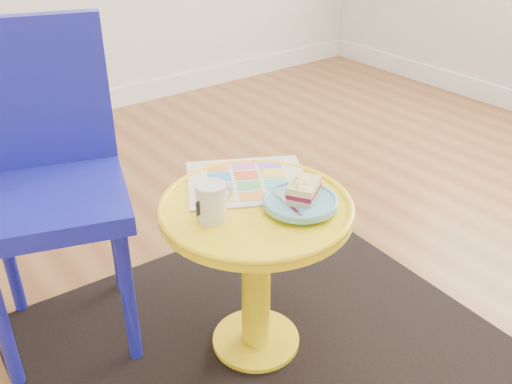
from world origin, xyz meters
TOP-DOWN VIEW (x-y plane):
  - floor at (0.00, 0.00)m, footprint 4.00×4.00m
  - rug at (-0.38, -0.08)m, footprint 1.35×1.16m
  - side_table at (-0.38, -0.08)m, footprint 0.51×0.51m
  - chair at (-0.77, 0.36)m, footprint 0.52×0.52m
  - newspaper at (-0.33, 0.03)m, footprint 0.43×0.41m
  - mug at (-0.51, -0.07)m, footprint 0.11×0.08m
  - plate at (-0.30, -0.16)m, footprint 0.19×0.19m
  - cake_slice at (-0.29, -0.16)m, footprint 0.12×0.11m
  - fork at (-0.34, -0.16)m, footprint 0.05×0.14m

SIDE VIEW (x-z plane):
  - floor at x=0.00m, z-range 0.00..0.00m
  - rug at x=-0.38m, z-range 0.00..0.01m
  - side_table at x=-0.38m, z-range 0.11..0.59m
  - newspaper at x=-0.33m, z-range 0.48..0.49m
  - plate at x=-0.30m, z-range 0.49..0.51m
  - fork at x=-0.34m, z-range 0.51..0.51m
  - chair at x=-0.77m, z-range 0.07..0.99m
  - cake_slice at x=-0.29m, z-range 0.51..0.56m
  - mug at x=-0.51m, z-range 0.49..0.58m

